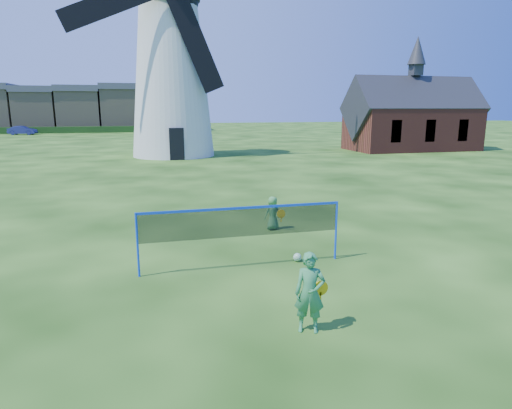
{
  "coord_description": "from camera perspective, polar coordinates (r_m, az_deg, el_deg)",
  "views": [
    {
      "loc": [
        -2.52,
        -10.05,
        3.89
      ],
      "look_at": [
        0.2,
        0.5,
        1.5
      ],
      "focal_mm": 30.91,
      "sensor_mm": 36.0,
      "label": 1
    }
  ],
  "objects": [
    {
      "name": "ground",
      "position": [
        11.07,
        -0.36,
        -8.2
      ],
      "size": [
        220.0,
        220.0,
        0.0
      ],
      "primitive_type": "plane",
      "color": "black",
      "rests_on": "ground"
    },
    {
      "name": "player_boy",
      "position": [
        14.33,
        2.18,
        -1.12
      ],
      "size": [
        0.66,
        0.46,
        1.1
      ],
      "rotation": [
        0.0,
        0.0,
        3.37
      ],
      "color": "#428946",
      "rests_on": "ground"
    },
    {
      "name": "play_ball",
      "position": [
        11.54,
        5.36,
        -6.81
      ],
      "size": [
        0.22,
        0.22,
        0.22
      ],
      "primitive_type": "sphere",
      "color": "green",
      "rests_on": "ground"
    },
    {
      "name": "chapel",
      "position": [
        44.58,
        19.56,
        10.4
      ],
      "size": [
        12.16,
        5.9,
        10.29
      ],
      "color": "brown",
      "rests_on": "ground"
    },
    {
      "name": "terraced_houses",
      "position": [
        84.67,
        -29.3,
        10.83
      ],
      "size": [
        57.59,
        8.4,
        7.93
      ],
      "color": "gray",
      "rests_on": "ground"
    },
    {
      "name": "hedge",
      "position": [
        78.58,
        -29.12,
        8.37
      ],
      "size": [
        62.0,
        0.8,
        1.0
      ],
      "primitive_type": "cube",
      "color": "#193814",
      "rests_on": "ground"
    },
    {
      "name": "player_girl",
      "position": [
        7.92,
        6.98,
        -11.27
      ],
      "size": [
        0.73,
        0.51,
        1.46
      ],
      "rotation": [
        0.0,
        0.0,
        -0.35
      ],
      "color": "#36884F",
      "rests_on": "ground"
    },
    {
      "name": "windmill",
      "position": [
        37.49,
        -10.96,
        16.89
      ],
      "size": [
        15.71,
        6.64,
        20.67
      ],
      "color": "silver",
      "rests_on": "ground"
    },
    {
      "name": "badminton_net",
      "position": [
        10.78,
        -1.8,
        -2.42
      ],
      "size": [
        5.05,
        0.05,
        1.55
      ],
      "color": "blue",
      "rests_on": "ground"
    },
    {
      "name": "car_right",
      "position": [
        74.69,
        -27.97,
        8.47
      ],
      "size": [
        4.13,
        2.06,
        1.3
      ],
      "primitive_type": "imported",
      "rotation": [
        0.0,
        0.0,
        1.39
      ],
      "color": "navy",
      "rests_on": "ground"
    }
  ]
}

